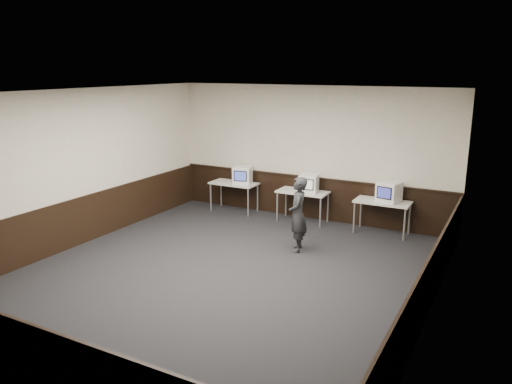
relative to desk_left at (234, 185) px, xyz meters
The scene contains 18 objects.
floor 4.13m from the desk_left, 62.18° to the right, with size 8.00×8.00×0.00m, color black.
ceiling 4.79m from the desk_left, 62.18° to the right, with size 8.00×8.00×0.00m, color white.
back_wall 2.15m from the desk_left, 11.89° to the left, with size 7.00×7.00×0.00m, color beige.
front_wall 7.89m from the desk_left, 75.96° to the right, with size 7.00×7.00×0.00m, color beige.
left_wall 4.05m from the desk_left, 113.96° to the right, with size 8.00×8.00×0.00m, color beige.
right_wall 6.56m from the desk_left, 33.69° to the right, with size 8.00×8.00×0.00m, color beige.
wainscot_back 1.95m from the desk_left, 11.31° to the left, with size 6.98×0.04×1.00m, color black.
wainscot_front 7.82m from the desk_left, 75.93° to the right, with size 6.98×0.04×1.00m, color black.
wainscot_left 3.94m from the desk_left, 113.70° to the right, with size 0.04×7.98×1.00m, color black.
wainscot_right 6.48m from the desk_left, 33.79° to the right, with size 0.04×7.98×1.00m, color black.
wainscot_rail 1.96m from the desk_left, 10.73° to the left, with size 6.98×0.06×0.04m, color black.
desk_left is the anchor object (origin of this frame).
desk_center 1.90m from the desk_left, ahead, with size 1.20×0.60×0.75m.
desk_right 3.80m from the desk_left, ahead, with size 1.20×0.60×0.75m.
emac_left 0.38m from the desk_left, ahead, with size 0.55×0.56×0.44m.
emac_center 2.07m from the desk_left, ahead, with size 0.49×0.51×0.42m.
emac_right 3.94m from the desk_left, ahead, with size 0.53×0.55×0.45m.
person 3.18m from the desk_left, 35.71° to the right, with size 0.55×0.36×1.52m, color black.
Camera 1 is at (4.44, -7.03, 3.62)m, focal length 35.00 mm.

